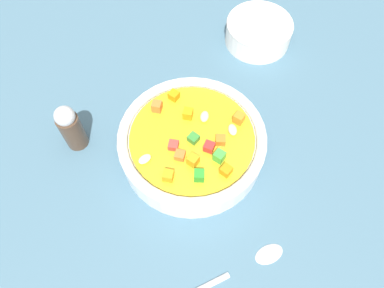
{
  "coord_description": "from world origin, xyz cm",
  "views": [
    {
      "loc": [
        9.61,
        24.31,
        48.31
      ],
      "look_at": [
        0.0,
        0.0,
        2.41
      ],
      "focal_mm": 34.1,
      "sensor_mm": 36.0,
      "label": 1
    }
  ],
  "objects": [
    {
      "name": "ground_plane",
      "position": [
        0.0,
        0.0,
        -1.0
      ],
      "size": [
        140.0,
        140.0,
        2.0
      ],
      "primitive_type": "cube",
      "color": "#42667A"
    },
    {
      "name": "soup_bowl_main",
      "position": [
        -0.0,
        0.02,
        2.79
      ],
      "size": [
        21.08,
        21.08,
        6.0
      ],
      "color": "white",
      "rests_on": "ground_plane"
    },
    {
      "name": "spoon",
      "position": [
        1.69,
        18.15,
        0.4
      ],
      "size": [
        19.09,
        2.84,
        0.82
      ],
      "rotation": [
        0.0,
        0.0,
        3.21
      ],
      "color": "silver",
      "rests_on": "ground_plane"
    },
    {
      "name": "pepper_shaker",
      "position": [
        15.53,
        -8.02,
        4.22
      ],
      "size": [
        3.22,
        3.22,
        8.51
      ],
      "color": "#4C3828",
      "rests_on": "ground_plane"
    },
    {
      "name": "side_bowl_small",
      "position": [
        -19.38,
        -17.05,
        2.29
      ],
      "size": [
        11.61,
        11.61,
        4.43
      ],
      "color": "white",
      "rests_on": "ground_plane"
    }
  ]
}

